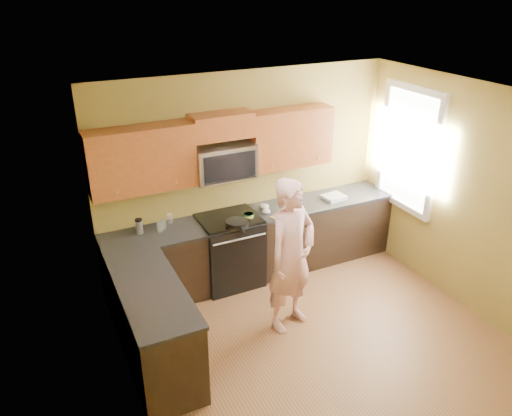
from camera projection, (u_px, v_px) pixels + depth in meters
floor at (324, 348)px, 5.45m from camera, size 4.00×4.00×0.00m
ceiling at (342, 105)px, 4.30m from camera, size 4.00×4.00×0.00m
wall_back at (247, 174)px, 6.51m from camera, size 4.00×0.00×4.00m
wall_front at (502, 374)px, 3.25m from camera, size 4.00×0.00×4.00m
wall_left at (128, 292)px, 4.09m from camera, size 0.00×4.00×4.00m
wall_right at (478, 204)px, 5.67m from camera, size 0.00×4.00×4.00m
cabinet_back_run at (256, 245)px, 6.65m from camera, size 4.00×0.60×0.88m
cabinet_left_run at (154, 328)px, 5.08m from camera, size 0.60×1.60×0.88m
countertop_back at (257, 215)px, 6.45m from camera, size 4.00×0.62×0.04m
countertop_left at (151, 290)px, 4.89m from camera, size 0.62×1.60×0.04m
stove at (230, 250)px, 6.46m from camera, size 0.76×0.65×0.95m
microwave at (224, 177)px, 6.15m from camera, size 0.76×0.40×0.42m
upper_cab_left at (144, 190)px, 5.78m from camera, size 1.22×0.33×0.75m
upper_cab_right at (289, 165)px, 6.54m from camera, size 1.12×0.33×0.75m
upper_cab_over_mw at (221, 126)px, 5.90m from camera, size 0.76×0.33×0.30m
window at (409, 149)px, 6.51m from camera, size 0.06×1.06×1.66m
woman at (291, 256)px, 5.48m from camera, size 0.77×0.63×1.82m
frying_pan at (237, 225)px, 6.06m from camera, size 0.34×0.52×0.06m
butter_tub at (249, 219)px, 6.29m from camera, size 0.16×0.16×0.09m
toast_slice at (275, 217)px, 6.31m from camera, size 0.14×0.14×0.01m
napkin_a at (266, 211)px, 6.42m from camera, size 0.13×0.14×0.06m
napkin_b at (264, 206)px, 6.55m from camera, size 0.14×0.15×0.07m
dish_towel at (334, 197)px, 6.85m from camera, size 0.32×0.27×0.05m
travel_mug at (140, 233)px, 5.94m from camera, size 0.10×0.10×0.19m
glass_a at (170, 218)px, 6.17m from camera, size 0.08×0.08×0.12m
glass_b at (163, 224)px, 6.02m from camera, size 0.08×0.08×0.12m
glass_c at (160, 227)px, 5.95m from camera, size 0.09×0.09×0.12m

